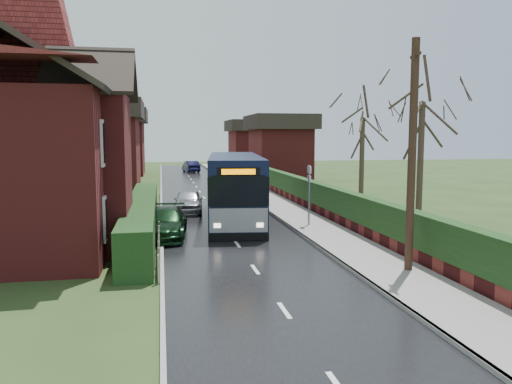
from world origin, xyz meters
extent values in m
plane|color=#394D21|center=(0.00, 0.00, 0.00)|extent=(140.00, 140.00, 0.00)
cube|color=black|center=(0.00, 10.00, 0.01)|extent=(6.00, 100.00, 0.02)
cube|color=slate|center=(4.25, 10.00, 0.07)|extent=(2.50, 100.00, 0.14)
cube|color=gray|center=(3.05, 10.00, 0.07)|extent=(0.12, 100.00, 0.14)
cube|color=gray|center=(-3.05, 10.00, 0.05)|extent=(0.12, 100.00, 0.10)
cube|color=black|center=(-3.90, 5.00, 0.80)|extent=(1.20, 16.00, 1.60)
cube|color=maroon|center=(5.80, 10.00, 0.30)|extent=(0.30, 50.00, 0.60)
cube|color=black|center=(5.80, 10.00, 1.20)|extent=(0.60, 50.00, 1.20)
cube|color=maroon|center=(-9.00, 5.00, 3.00)|extent=(8.00, 14.00, 6.00)
cube|color=maroon|center=(-5.50, 2.00, 3.00)|extent=(2.50, 4.00, 6.00)
cube|color=brown|center=(-8.00, 9.00, 9.20)|extent=(0.90, 1.40, 2.20)
cube|color=silver|center=(-4.95, 0.00, 1.60)|extent=(0.08, 1.20, 1.60)
cube|color=black|center=(-4.92, 0.00, 1.60)|extent=(0.03, 0.95, 1.35)
cube|color=silver|center=(-4.95, 0.00, 4.20)|extent=(0.08, 1.20, 1.60)
cube|color=black|center=(-4.92, 0.00, 4.20)|extent=(0.03, 0.95, 1.35)
cube|color=silver|center=(-4.95, 4.00, 1.60)|extent=(0.08, 1.20, 1.60)
cube|color=black|center=(-4.92, 4.00, 1.60)|extent=(0.03, 0.95, 1.35)
cube|color=silver|center=(-4.95, 4.00, 4.20)|extent=(0.08, 1.20, 1.60)
cube|color=black|center=(-4.92, 4.00, 4.20)|extent=(0.03, 0.95, 1.35)
cube|color=silver|center=(-4.95, 8.00, 1.60)|extent=(0.08, 1.20, 1.60)
cube|color=black|center=(-4.92, 8.00, 1.60)|extent=(0.03, 0.95, 1.35)
cube|color=silver|center=(-4.95, 8.00, 4.20)|extent=(0.08, 1.20, 1.60)
cube|color=black|center=(-4.92, 8.00, 4.20)|extent=(0.03, 0.95, 1.35)
cube|color=silver|center=(-4.95, 10.50, 1.60)|extent=(0.08, 1.20, 1.60)
cube|color=black|center=(-4.92, 10.50, 1.60)|extent=(0.03, 0.95, 1.35)
cube|color=silver|center=(-4.95, 10.50, 4.20)|extent=(0.08, 1.20, 1.60)
cube|color=black|center=(-4.92, 10.50, 4.20)|extent=(0.03, 0.95, 1.35)
cube|color=black|center=(0.80, 8.10, 0.94)|extent=(3.86, 11.51, 1.17)
cube|color=black|center=(0.80, 8.10, 2.14)|extent=(3.88, 11.51, 1.23)
cube|color=black|center=(0.80, 8.10, 3.10)|extent=(3.86, 11.51, 0.68)
cube|color=black|center=(0.80, 8.10, 0.18)|extent=(3.86, 11.51, 0.36)
cube|color=gray|center=(0.15, 2.55, 0.92)|extent=(2.46, 0.41, 1.03)
cube|color=black|center=(0.14, 2.52, 2.15)|extent=(2.30, 0.35, 1.33)
cube|color=black|center=(0.14, 2.52, 2.98)|extent=(1.79, 0.29, 0.36)
cube|color=#FF8C00|center=(0.14, 2.48, 2.98)|extent=(1.41, 0.20, 0.23)
cube|color=black|center=(0.15, 2.54, 0.23)|extent=(2.51, 0.43, 0.31)
cube|color=#FFF2CC|center=(-0.75, 2.59, 0.72)|extent=(0.29, 0.08, 0.18)
cube|color=#FFF2CC|center=(1.03, 2.38, 0.72)|extent=(0.29, 0.08, 0.18)
cylinder|color=black|center=(-0.77, 4.65, 0.49)|extent=(0.40, 1.01, 0.99)
cylinder|color=black|center=(1.53, 4.38, 0.49)|extent=(0.40, 1.01, 0.99)
cylinder|color=black|center=(0.07, 11.82, 0.49)|extent=(0.40, 1.01, 0.99)
cylinder|color=black|center=(2.37, 11.55, 0.49)|extent=(0.40, 1.01, 0.99)
imported|color=#B1B0B6|center=(-1.50, 11.12, 0.68)|extent=(1.92, 4.11, 1.36)
imported|color=black|center=(-2.90, 4.00, 0.65)|extent=(2.24, 4.65, 1.31)
imported|color=black|center=(0.59, 43.87, 0.71)|extent=(2.11, 4.50, 1.43)
cylinder|color=slate|center=(4.00, 5.11, 1.53)|extent=(0.09, 0.09, 3.06)
cube|color=silver|center=(4.00, 5.11, 2.84)|extent=(0.07, 0.46, 0.35)
cube|color=silver|center=(4.00, 5.11, 2.40)|extent=(0.06, 0.42, 0.31)
cylinder|color=black|center=(4.80, -3.35, 3.73)|extent=(0.26, 0.26, 7.47)
cube|color=black|center=(4.80, -3.35, 6.93)|extent=(0.29, 0.96, 0.09)
cylinder|color=#372921|center=(9.00, 3.68, 3.02)|extent=(0.29, 0.29, 6.04)
cylinder|color=#392D21|center=(9.00, 10.67, 2.78)|extent=(0.30, 0.30, 5.55)
cylinder|color=#3A2B22|center=(-12.28, 15.78, 3.26)|extent=(0.30, 0.30, 6.52)
camera|label=1|loc=(-3.01, -17.94, 4.44)|focal=35.00mm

